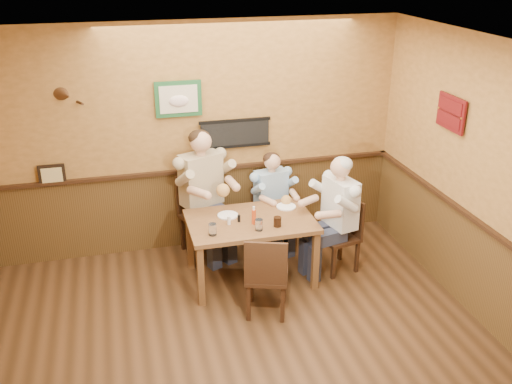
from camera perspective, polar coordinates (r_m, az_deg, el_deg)
room at (r=4.72m, az=0.01°, el=0.11°), size 5.02×5.03×2.81m
dining_table at (r=6.38m, az=-0.55°, el=-3.51°), size 1.40×0.90×0.75m
chair_back_left at (r=7.05m, az=-5.38°, el=-2.30°), size 0.60×0.60×1.00m
chair_back_right at (r=7.19m, az=1.47°, el=-2.57°), size 0.43×0.43×0.79m
chair_right_end at (r=6.72m, az=8.22°, el=-4.33°), size 0.49×0.49×0.89m
chair_near_side at (r=5.90m, az=1.09°, el=-8.13°), size 0.54×0.54×0.92m
diner_tan_shirt at (r=6.96m, az=-5.45°, el=-0.71°), size 0.86×0.86×1.43m
diner_blue_polo at (r=7.12m, az=1.49°, el=-1.34°), size 0.62×0.62×1.13m
diner_white_elder at (r=6.64m, az=8.31°, el=-2.87°), size 0.70×0.70×1.27m
water_glass_left at (r=6.01m, az=-4.36°, el=-3.75°), size 0.10×0.10×0.13m
water_glass_mid at (r=6.08m, az=0.30°, el=-3.30°), size 0.11×0.11×0.13m
cola_tumbler at (r=6.17m, az=2.16°, el=-2.99°), size 0.10×0.10×0.11m
hot_sauce_bottle at (r=6.21m, az=-0.22°, el=-2.42°), size 0.05×0.05×0.19m
salt_shaker at (r=6.22m, az=-2.73°, el=-2.85°), size 0.05×0.05×0.10m
pepper_shaker at (r=6.28m, az=-1.72°, el=-2.66°), size 0.04×0.04×0.08m
plate_far_left at (r=6.43m, az=-2.84°, el=-2.34°), size 0.28×0.28×0.02m
plate_far_right at (r=6.64m, az=3.03°, el=-1.46°), size 0.28×0.28×0.02m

